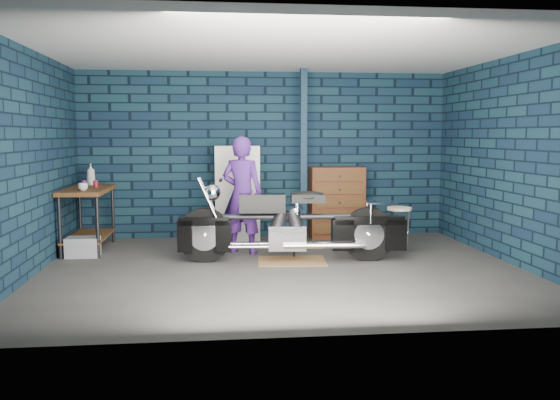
# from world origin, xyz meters

# --- Properties ---
(ground) EXTENTS (6.00, 6.00, 0.00)m
(ground) POSITION_xyz_m (0.00, 0.00, 0.00)
(ground) COLOR #43413F
(ground) RESTS_ON ground
(room_walls) EXTENTS (6.02, 5.01, 2.71)m
(room_walls) POSITION_xyz_m (0.00, 0.55, 1.90)
(room_walls) COLOR #0F2033
(room_walls) RESTS_ON ground
(support_post) EXTENTS (0.10, 0.10, 2.70)m
(support_post) POSITION_xyz_m (0.55, 1.95, 1.35)
(support_post) COLOR #112536
(support_post) RESTS_ON ground
(workbench) EXTENTS (0.60, 1.40, 0.91)m
(workbench) POSITION_xyz_m (-2.68, 1.58, 0.46)
(workbench) COLOR brown
(workbench) RESTS_ON ground
(drip_mat) EXTENTS (0.94, 0.73, 0.01)m
(drip_mat) POSITION_xyz_m (0.18, 0.46, 0.00)
(drip_mat) COLOR brown
(drip_mat) RESTS_ON ground
(motorcycle) EXTENTS (2.62, 0.88, 1.13)m
(motorcycle) POSITION_xyz_m (0.18, 0.46, 0.57)
(motorcycle) COLOR black
(motorcycle) RESTS_ON ground
(person) EXTENTS (0.72, 0.61, 1.66)m
(person) POSITION_xyz_m (-0.45, 1.11, 0.83)
(person) COLOR #49207B
(person) RESTS_ON ground
(storage_bin) EXTENTS (0.44, 0.31, 0.27)m
(storage_bin) POSITION_xyz_m (-2.66, 1.08, 0.14)
(storage_bin) COLOR #93959B
(storage_bin) RESTS_ON ground
(locker) EXTENTS (0.70, 0.50, 1.50)m
(locker) POSITION_xyz_m (-0.48, 2.23, 0.75)
(locker) COLOR silver
(locker) RESTS_ON ground
(tool_chest) EXTENTS (0.87, 0.48, 1.16)m
(tool_chest) POSITION_xyz_m (1.14, 2.23, 0.58)
(tool_chest) COLOR brown
(tool_chest) RESTS_ON ground
(shop_stool) EXTENTS (0.36, 0.36, 0.64)m
(shop_stool) POSITION_xyz_m (1.81, 0.98, 0.32)
(shop_stool) COLOR beige
(shop_stool) RESTS_ON ground
(cup_a) EXTENTS (0.16, 0.16, 0.10)m
(cup_a) POSITION_xyz_m (-2.65, 1.17, 0.96)
(cup_a) COLOR beige
(cup_a) RESTS_ON workbench
(mug_purple) EXTENTS (0.10, 0.10, 0.11)m
(mug_purple) POSITION_xyz_m (-2.74, 1.66, 0.96)
(mug_purple) COLOR #561860
(mug_purple) RESTS_ON workbench
(mug_red) EXTENTS (0.09, 0.09, 0.10)m
(mug_red) POSITION_xyz_m (-2.57, 1.67, 0.96)
(mug_red) COLOR maroon
(mug_red) RESTS_ON workbench
(bottle) EXTENTS (0.15, 0.15, 0.33)m
(bottle) POSITION_xyz_m (-2.73, 2.11, 1.08)
(bottle) COLOR #93959B
(bottle) RESTS_ON workbench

